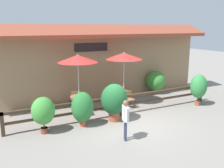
% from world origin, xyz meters
% --- Properties ---
extents(ground_plane, '(60.00, 60.00, 0.00)m').
position_xyz_m(ground_plane, '(0.00, 0.00, 0.00)').
color(ground_plane, gray).
extents(building_facade, '(14.28, 1.49, 4.23)m').
position_xyz_m(building_facade, '(-0.00, 4.10, 2.16)').
color(building_facade, '#997A56').
rests_on(building_facade, ground).
extents(patio_railing, '(10.40, 0.14, 0.95)m').
position_xyz_m(patio_railing, '(0.00, 1.05, 0.70)').
color(patio_railing, '#3D2D1E').
rests_on(patio_railing, ground).
extents(patio_umbrella_near, '(1.93, 1.93, 2.82)m').
position_xyz_m(patio_umbrella_near, '(-1.52, 2.53, 2.61)').
color(patio_umbrella_near, '#B7B2A8').
rests_on(patio_umbrella_near, ground).
extents(dining_table_near, '(0.87, 0.87, 0.77)m').
position_xyz_m(dining_table_near, '(-1.52, 2.53, 0.61)').
color(dining_table_near, olive).
rests_on(dining_table_near, ground).
extents(chair_near_streetside, '(0.47, 0.47, 0.87)m').
position_xyz_m(chair_near_streetside, '(-1.56, 1.85, 0.49)').
color(chair_near_streetside, olive).
rests_on(chair_near_streetside, ground).
extents(chair_near_wallside, '(0.45, 0.45, 0.87)m').
position_xyz_m(chair_near_wallside, '(-1.52, 3.21, 0.49)').
color(chair_near_wallside, olive).
rests_on(chair_near_wallside, ground).
extents(patio_umbrella_middle, '(1.93, 1.93, 2.82)m').
position_xyz_m(patio_umbrella_middle, '(0.98, 2.49, 2.61)').
color(patio_umbrella_middle, '#B7B2A8').
rests_on(patio_umbrella_middle, ground).
extents(dining_table_middle, '(0.87, 0.87, 0.77)m').
position_xyz_m(dining_table_middle, '(0.98, 2.49, 0.61)').
color(dining_table_middle, olive).
rests_on(dining_table_middle, ground).
extents(chair_middle_streetside, '(0.45, 0.45, 0.87)m').
position_xyz_m(chair_middle_streetside, '(0.94, 1.85, 0.49)').
color(chair_middle_streetside, olive).
rests_on(chair_middle_streetside, ground).
extents(chair_middle_wallside, '(0.46, 0.46, 0.87)m').
position_xyz_m(chair_middle_wallside, '(1.05, 3.13, 0.49)').
color(chair_middle_wallside, olive).
rests_on(chair_middle_wallside, ground).
extents(potted_plant_entrance_palm, '(1.20, 1.08, 1.68)m').
position_xyz_m(potted_plant_entrance_palm, '(-0.59, 0.58, 0.95)').
color(potted_plant_entrance_palm, '#9E4C33').
rests_on(potted_plant_entrance_palm, ground).
extents(potted_plant_tall_tropical, '(0.92, 0.82, 1.48)m').
position_xyz_m(potted_plant_tall_tropical, '(-3.66, 0.62, 0.91)').
color(potted_plant_tall_tropical, brown).
rests_on(potted_plant_tall_tropical, ground).
extents(potted_plant_broad_leaf, '(0.91, 0.82, 1.68)m').
position_xyz_m(potted_plant_broad_leaf, '(4.40, 0.52, 1.02)').
color(potted_plant_broad_leaf, '#9E4C33').
rests_on(potted_plant_broad_leaf, ground).
extents(potted_plant_small_flowering, '(0.93, 0.83, 1.49)m').
position_xyz_m(potted_plant_small_flowering, '(-2.06, 0.60, 0.82)').
color(potted_plant_small_flowering, '#9E4C33').
rests_on(potted_plant_small_flowering, ground).
extents(potted_plant_corner_fern, '(1.26, 1.13, 1.44)m').
position_xyz_m(potted_plant_corner_fern, '(3.88, 3.55, 0.79)').
color(potted_plant_corner_fern, brown).
rests_on(potted_plant_corner_fern, ground).
extents(pedestrian, '(0.31, 0.52, 1.54)m').
position_xyz_m(pedestrian, '(-1.14, -1.36, 0.99)').
color(pedestrian, '#2D334C').
rests_on(pedestrian, ground).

